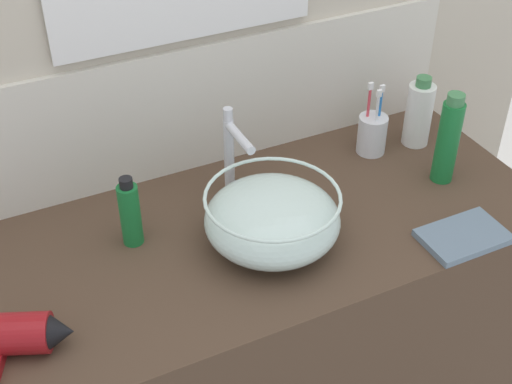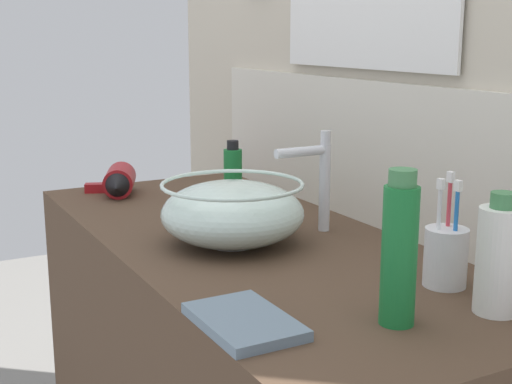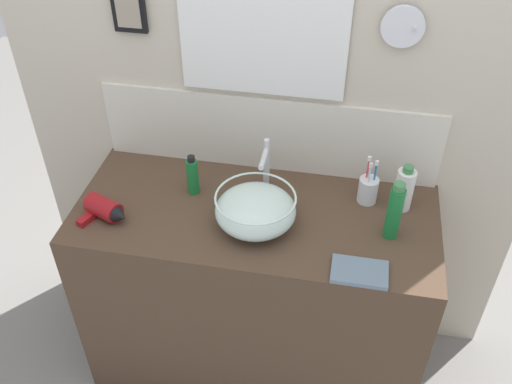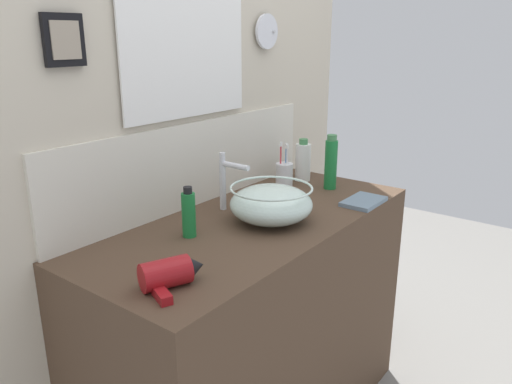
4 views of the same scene
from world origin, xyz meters
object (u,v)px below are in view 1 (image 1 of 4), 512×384
at_px(toothbrush_cup, 372,134).
at_px(lotion_bottle, 419,113).
at_px(shampoo_bottle, 448,140).
at_px(faucet, 232,147).
at_px(hair_drier, 22,335).
at_px(hand_towel, 464,236).
at_px(soap_dispenser, 130,213).
at_px(glass_bowl_sink, 272,219).

height_order(toothbrush_cup, lotion_bottle, toothbrush_cup).
xyz_separation_m(toothbrush_cup, shampoo_bottle, (0.09, -0.17, 0.06)).
bearing_deg(toothbrush_cup, shampoo_bottle, -63.23).
xyz_separation_m(faucet, lotion_bottle, (0.51, -0.01, -0.04)).
relative_size(faucet, lotion_bottle, 1.15).
bearing_deg(hair_drier, shampoo_bottle, 5.61).
relative_size(toothbrush_cup, hand_towel, 1.04).
bearing_deg(soap_dispenser, hand_towel, -25.28).
bearing_deg(hand_towel, toothbrush_cup, 88.87).
distance_m(glass_bowl_sink, hair_drier, 0.54).
height_order(faucet, shampoo_bottle, shampoo_bottle).
bearing_deg(shampoo_bottle, soap_dispenser, 172.14).
bearing_deg(faucet, hand_towel, -44.60).
bearing_deg(shampoo_bottle, hair_drier, -174.39).
bearing_deg(soap_dispenser, faucet, 14.44).
bearing_deg(hair_drier, lotion_bottle, 13.90).
distance_m(toothbrush_cup, hand_towel, 0.38).
bearing_deg(faucet, toothbrush_cup, 0.59).
height_order(faucet, toothbrush_cup, faucet).
height_order(faucet, hand_towel, faucet).
distance_m(glass_bowl_sink, hand_towel, 0.42).
relative_size(faucet, hand_towel, 1.17).
height_order(faucet, soap_dispenser, faucet).
bearing_deg(soap_dispenser, toothbrush_cup, 6.35).
bearing_deg(toothbrush_cup, hand_towel, -91.13).
xyz_separation_m(soap_dispenser, hand_towel, (0.64, -0.30, -0.07)).
bearing_deg(toothbrush_cup, hair_drier, -163.46).
bearing_deg(shampoo_bottle, toothbrush_cup, 116.77).
xyz_separation_m(lotion_bottle, soap_dispenser, (-0.78, -0.06, -0.01)).
xyz_separation_m(lotion_bottle, hand_towel, (-0.13, -0.36, -0.08)).
relative_size(glass_bowl_sink, toothbrush_cup, 1.49).
xyz_separation_m(faucet, soap_dispenser, (-0.27, -0.07, -0.05)).
distance_m(glass_bowl_sink, faucet, 0.21).
bearing_deg(glass_bowl_sink, soap_dispenser, 153.26).
relative_size(glass_bowl_sink, soap_dispenser, 1.72).
height_order(faucet, lotion_bottle, faucet).
height_order(glass_bowl_sink, toothbrush_cup, toothbrush_cup).
distance_m(lotion_bottle, shampoo_bottle, 0.17).
distance_m(soap_dispenser, shampoo_bottle, 0.75).
bearing_deg(shampoo_bottle, faucet, 160.19).
bearing_deg(glass_bowl_sink, lotion_bottle, 20.59).
bearing_deg(toothbrush_cup, lotion_bottle, -6.49).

